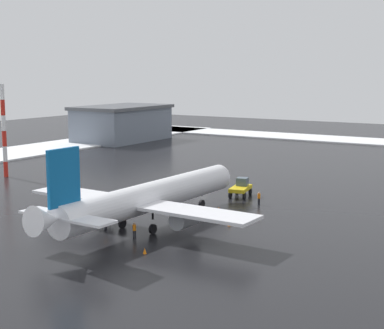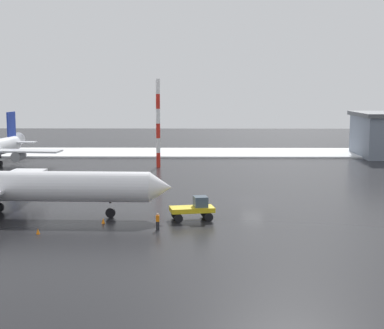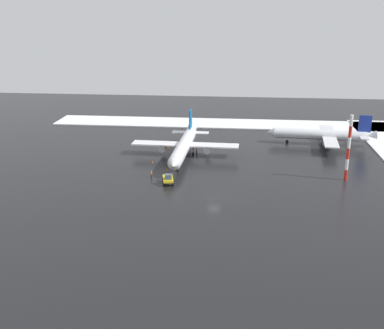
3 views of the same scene
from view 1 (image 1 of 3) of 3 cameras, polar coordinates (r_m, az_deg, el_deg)
The scene contains 12 objects.
ground_plane at distance 93.28m, azimuth 0.86°, elevation -1.59°, with size 240.00×240.00×0.00m, color black.
snow_bank_left at distance 154.04m, azimuth 13.79°, elevation 2.39°, with size 14.00×116.00×0.31m, color white.
airplane_distant_tail at distance 65.30m, azimuth -4.23°, elevation -3.18°, with size 34.35×28.44×10.21m.
pushback_tug at distance 81.82m, azimuth 4.78°, elevation -2.20°, with size 4.95×3.08×2.50m.
ground_crew_near_tug at distance 76.83m, azimuth 6.51°, elevation -3.20°, with size 0.36×0.36×1.71m.
ground_crew_by_nose_gear at distance 64.64m, azimuth -8.39°, elevation -5.57°, with size 0.36×0.36×1.71m.
ground_crew_beside_wing at distance 61.45m, azimuth -5.61°, elevation -6.28°, with size 0.36×0.36×1.71m.
antenna_mast at distance 100.69m, azimuth -17.77°, elevation 3.13°, with size 0.70×0.70×15.20m.
cargo_hangar at distance 148.58m, azimuth -6.78°, elevation 4.02°, with size 25.20×15.33×8.80m.
traffic_cone_near_nose at distance 73.13m, azimuth 2.60°, elevation -4.33°, with size 0.36×0.36×0.55m, color orange.
traffic_cone_mid_line at distance 56.58m, azimuth -4.61°, elevation -8.35°, with size 0.36×0.36×0.55m, color orange.
traffic_cone_wingtip_side at distance 66.32m, azimuth 3.63°, elevation -5.74°, with size 0.36×0.36×0.55m, color orange.
Camera 1 is at (78.69, 47.09, 17.07)m, focal length 55.00 mm.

